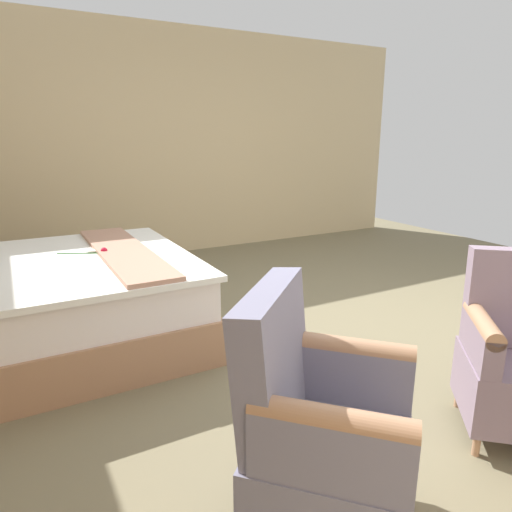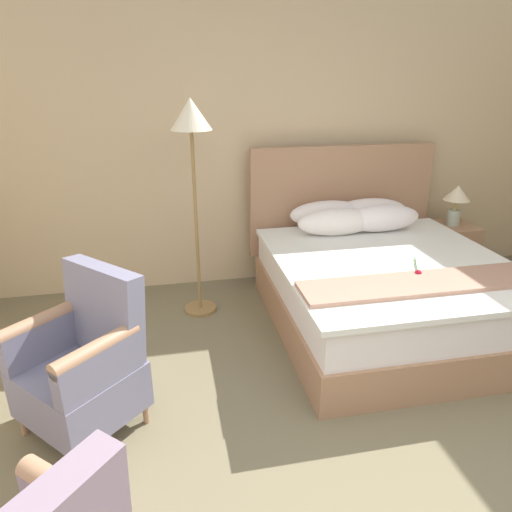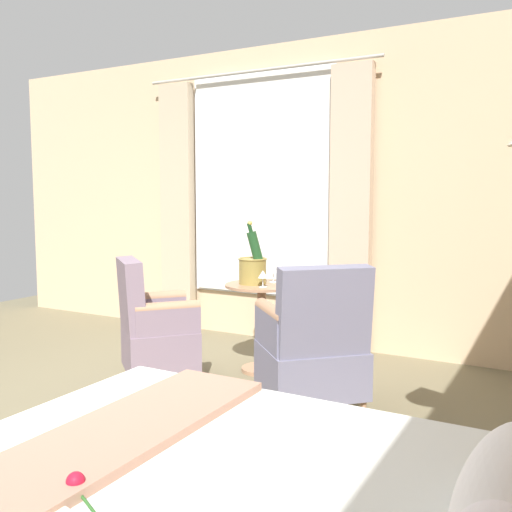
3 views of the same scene
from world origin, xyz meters
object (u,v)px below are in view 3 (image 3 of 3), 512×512
Objects in this scene: armchair_by_window at (313,349)px; side_table_round at (262,317)px; champagne_bucket at (253,267)px; wine_glass_near_bucket at (263,275)px; armchair_facing_bed at (153,330)px; wine_glass_near_edge at (273,269)px.

side_table_round is at bearing -131.75° from armchair_by_window.
champagne_bucket is 3.88× the size of wine_glass_near_bucket.
armchair_facing_bed is at bearing -40.03° from side_table_round.
wine_glass_near_edge is at bearing 165.02° from side_table_round.
wine_glass_near_edge reaches higher than wine_glass_near_bucket.
wine_glass_near_bucket is 0.14× the size of armchair_facing_bed.
champagne_bucket reaches higher than armchair_facing_bed.
champagne_bucket is at bearing -128.27° from armchair_by_window.
armchair_facing_bed is (0.63, -0.48, -0.43)m from champagne_bucket.
side_table_round is 4.66× the size of wine_glass_near_edge.
wine_glass_near_bucket is (0.11, 0.14, -0.04)m from champagne_bucket.
side_table_round is at bearing -148.34° from wine_glass_near_bucket.
champagne_bucket is 3.31× the size of wine_glass_near_edge.
champagne_bucket is (0.02, -0.06, 0.39)m from side_table_round.
wine_glass_near_bucket is at bearing 53.49° from champagne_bucket.
champagne_bucket is at bearing -70.26° from side_table_round.
armchair_facing_bed reaches higher than wine_glass_near_bucket.
armchair_by_window reaches higher than side_table_round.
side_table_round is 0.95m from armchair_by_window.
armchair_by_window is (0.50, 0.63, -0.36)m from wine_glass_near_bucket.
wine_glass_near_bucket is 0.88m from armchair_by_window.
armchair_by_window is 1.04× the size of armchair_facing_bed.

